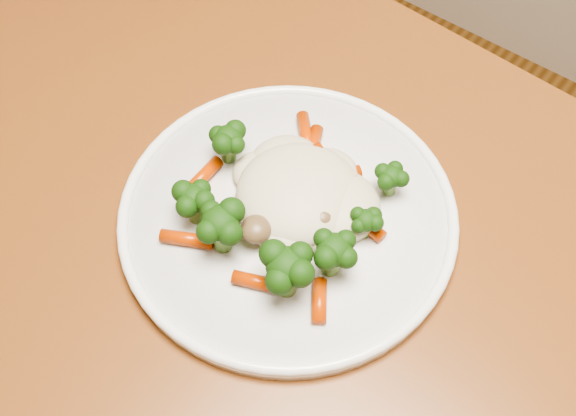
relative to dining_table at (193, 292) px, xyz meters
The scene contains 3 objects.
dining_table is the anchor object (origin of this frame).
plate 0.15m from the dining_table, 46.24° to the left, with size 0.29×0.29×0.01m, color white.
meal 0.17m from the dining_table, 43.49° to the left, with size 0.19×0.19×0.05m.
Camera 1 is at (0.17, 0.11, 1.29)m, focal length 45.00 mm.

